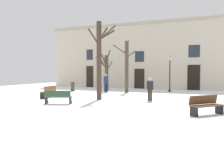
{
  "coord_description": "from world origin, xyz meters",
  "views": [
    {
      "loc": [
        7.06,
        -15.57,
        1.95
      ],
      "look_at": [
        0.0,
        2.05,
        0.93
      ],
      "focal_mm": 36.66,
      "sensor_mm": 36.0,
      "label": 1
    }
  ],
  "objects_px": {
    "tree_center": "(127,66)",
    "person_crossing_plaza": "(150,88)",
    "bench_near_center_tree": "(58,97)",
    "bench_far_corner": "(49,91)",
    "tree_right_of_center": "(99,58)",
    "tree_left_of_center": "(106,70)",
    "streetlamp": "(170,70)",
    "person_near_bench": "(106,82)",
    "bench_by_litter_bin": "(206,105)",
    "litter_bin": "(73,87)"
  },
  "relations": [
    {
      "from": "litter_bin",
      "to": "person_crossing_plaza",
      "type": "relative_size",
      "value": 0.57
    },
    {
      "from": "tree_left_of_center",
      "to": "person_crossing_plaza",
      "type": "xyz_separation_m",
      "value": [
        6.14,
        -6.89,
        -1.24
      ]
    },
    {
      "from": "tree_left_of_center",
      "to": "litter_bin",
      "type": "distance_m",
      "value": 3.86
    },
    {
      "from": "tree_left_of_center",
      "to": "bench_by_litter_bin",
      "type": "xyz_separation_m",
      "value": [
        9.56,
        -10.8,
        -1.65
      ]
    },
    {
      "from": "tree_center",
      "to": "person_crossing_plaza",
      "type": "distance_m",
      "value": 6.38
    },
    {
      "from": "tree_center",
      "to": "tree_right_of_center",
      "type": "distance_m",
      "value": 5.73
    },
    {
      "from": "bench_by_litter_bin",
      "to": "person_near_bench",
      "type": "bearing_deg",
      "value": 89.28
    },
    {
      "from": "person_near_bench",
      "to": "person_crossing_plaza",
      "type": "height_order",
      "value": "person_near_bench"
    },
    {
      "from": "person_crossing_plaza",
      "to": "bench_by_litter_bin",
      "type": "bearing_deg",
      "value": -26.9
    },
    {
      "from": "tree_left_of_center",
      "to": "person_crossing_plaza",
      "type": "height_order",
      "value": "tree_left_of_center"
    },
    {
      "from": "bench_near_center_tree",
      "to": "person_crossing_plaza",
      "type": "xyz_separation_m",
      "value": [
        4.83,
        3.49,
        0.43
      ]
    },
    {
      "from": "tree_center",
      "to": "bench_near_center_tree",
      "type": "bearing_deg",
      "value": -99.79
    },
    {
      "from": "bench_far_corner",
      "to": "bench_near_center_tree",
      "type": "relative_size",
      "value": 1.07
    },
    {
      "from": "tree_left_of_center",
      "to": "streetlamp",
      "type": "bearing_deg",
      "value": 7.72
    },
    {
      "from": "tree_right_of_center",
      "to": "streetlamp",
      "type": "relative_size",
      "value": 1.55
    },
    {
      "from": "bench_by_litter_bin",
      "to": "person_near_bench",
      "type": "height_order",
      "value": "person_near_bench"
    },
    {
      "from": "bench_near_center_tree",
      "to": "person_crossing_plaza",
      "type": "bearing_deg",
      "value": -162.64
    },
    {
      "from": "tree_right_of_center",
      "to": "bench_near_center_tree",
      "type": "bearing_deg",
      "value": -115.32
    },
    {
      "from": "tree_right_of_center",
      "to": "tree_left_of_center",
      "type": "bearing_deg",
      "value": 109.97
    },
    {
      "from": "tree_right_of_center",
      "to": "litter_bin",
      "type": "relative_size",
      "value": 6.05
    },
    {
      "from": "litter_bin",
      "to": "bench_by_litter_bin",
      "type": "height_order",
      "value": "litter_bin"
    },
    {
      "from": "tree_center",
      "to": "bench_near_center_tree",
      "type": "relative_size",
      "value": 2.92
    },
    {
      "from": "tree_right_of_center",
      "to": "person_near_bench",
      "type": "relative_size",
      "value": 3.04
    },
    {
      "from": "streetlamp",
      "to": "person_crossing_plaza",
      "type": "height_order",
      "value": "streetlamp"
    },
    {
      "from": "tree_center",
      "to": "litter_bin",
      "type": "distance_m",
      "value": 5.88
    },
    {
      "from": "bench_near_center_tree",
      "to": "tree_right_of_center",
      "type": "bearing_deg",
      "value": -133.75
    },
    {
      "from": "bench_far_corner",
      "to": "person_near_bench",
      "type": "xyz_separation_m",
      "value": [
        2.29,
        5.52,
        0.52
      ]
    },
    {
      "from": "streetlamp",
      "to": "bench_far_corner",
      "type": "relative_size",
      "value": 1.95
    },
    {
      "from": "tree_center",
      "to": "bench_near_center_tree",
      "type": "distance_m",
      "value": 9.03
    },
    {
      "from": "bench_far_corner",
      "to": "bench_by_litter_bin",
      "type": "height_order",
      "value": "bench_far_corner"
    },
    {
      "from": "litter_bin",
      "to": "bench_far_corner",
      "type": "bearing_deg",
      "value": -76.37
    },
    {
      "from": "bench_far_corner",
      "to": "person_crossing_plaza",
      "type": "relative_size",
      "value": 1.14
    },
    {
      "from": "person_crossing_plaza",
      "to": "tree_left_of_center",
      "type": "bearing_deg",
      "value": 153.65
    },
    {
      "from": "tree_center",
      "to": "bench_by_litter_bin",
      "type": "height_order",
      "value": "tree_center"
    },
    {
      "from": "litter_bin",
      "to": "bench_far_corner",
      "type": "distance_m",
      "value": 5.72
    },
    {
      "from": "litter_bin",
      "to": "person_near_bench",
      "type": "distance_m",
      "value": 3.68
    },
    {
      "from": "bench_far_corner",
      "to": "streetlamp",
      "type": "bearing_deg",
      "value": 129.83
    },
    {
      "from": "tree_left_of_center",
      "to": "litter_bin",
      "type": "xyz_separation_m",
      "value": [
        -2.68,
        -2.24,
        -1.65
      ]
    },
    {
      "from": "bench_by_litter_bin",
      "to": "bench_near_center_tree",
      "type": "bearing_deg",
      "value": 131.08
    },
    {
      "from": "tree_center",
      "to": "streetlamp",
      "type": "distance_m",
      "value": 4.42
    },
    {
      "from": "tree_left_of_center",
      "to": "person_crossing_plaza",
      "type": "distance_m",
      "value": 9.31
    },
    {
      "from": "streetlamp",
      "to": "person_near_bench",
      "type": "height_order",
      "value": "streetlamp"
    },
    {
      "from": "tree_left_of_center",
      "to": "tree_center",
      "type": "relative_size",
      "value": 0.85
    },
    {
      "from": "tree_center",
      "to": "person_near_bench",
      "type": "bearing_deg",
      "value": -162.68
    },
    {
      "from": "tree_right_of_center",
      "to": "streetlamp",
      "type": "height_order",
      "value": "tree_right_of_center"
    },
    {
      "from": "litter_bin",
      "to": "bench_by_litter_bin",
      "type": "distance_m",
      "value": 14.94
    },
    {
      "from": "tree_center",
      "to": "person_crossing_plaza",
      "type": "bearing_deg",
      "value": -57.19
    },
    {
      "from": "tree_left_of_center",
      "to": "streetlamp",
      "type": "distance_m",
      "value": 6.43
    },
    {
      "from": "bench_near_center_tree",
      "to": "bench_by_litter_bin",
      "type": "distance_m",
      "value": 8.26
    },
    {
      "from": "streetlamp",
      "to": "person_near_bench",
      "type": "xyz_separation_m",
      "value": [
        -5.41,
        -3.15,
        -1.14
      ]
    }
  ]
}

